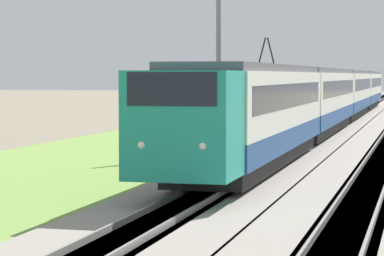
# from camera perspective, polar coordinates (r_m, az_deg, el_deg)

# --- Properties ---
(ballast_main) EXTENTS (240.00, 4.40, 0.30)m
(ballast_main) POSITION_cam_1_polar(r_m,az_deg,el_deg) (54.34, 8.05, -0.36)
(ballast_main) COLOR gray
(ballast_main) RESTS_ON ground
(track_main) EXTENTS (240.00, 1.57, 0.45)m
(track_main) POSITION_cam_1_polar(r_m,az_deg,el_deg) (54.34, 8.05, -0.35)
(track_main) COLOR #4C4238
(track_main) RESTS_ON ground
(grass_verge) EXTENTS (240.00, 13.97, 0.12)m
(grass_verge) POSITION_cam_1_polar(r_m,az_deg,el_deg) (55.33, 1.79, -0.36)
(grass_verge) COLOR olive
(grass_verge) RESTS_ON ground
(passenger_train) EXTENTS (80.51, 2.83, 5.08)m
(passenger_train) POSITION_cam_1_polar(r_m,az_deg,el_deg) (61.95, 8.85, 2.15)
(passenger_train) COLOR teal
(passenger_train) RESTS_ON ground
(catenary_mast_mid) EXTENTS (0.22, 2.56, 8.23)m
(catenary_mast_mid) POSITION_cam_1_polar(r_m,az_deg,el_deg) (40.13, 1.76, 4.24)
(catenary_mast_mid) COLOR slate
(catenary_mast_mid) RESTS_ON ground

